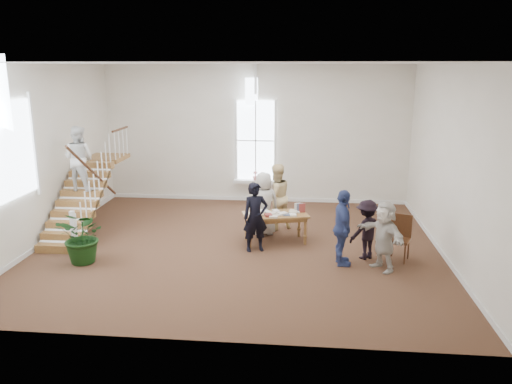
# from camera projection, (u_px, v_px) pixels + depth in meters

# --- Properties ---
(ground) EXTENTS (10.00, 10.00, 0.00)m
(ground) POSITION_uv_depth(u_px,v_px,m) (239.00, 246.00, 12.63)
(ground) COLOR #482B1C
(ground) RESTS_ON ground
(room_shell) EXTENTS (10.49, 10.00, 10.00)m
(room_shell) POSITION_uv_depth(u_px,v_px,m) (256.00, 190.00, 16.77)
(room_shell) COLOR silver
(room_shell) RESTS_ON ground
(staircase) EXTENTS (1.10, 4.10, 2.92)m
(staircase) POSITION_uv_depth(u_px,v_px,m) (81.00, 174.00, 13.36)
(staircase) COLOR brown
(staircase) RESTS_ON ground
(library_table) EXTENTS (1.79, 1.22, 0.82)m
(library_table) POSITION_uv_depth(u_px,v_px,m) (275.00, 217.00, 12.78)
(library_table) COLOR brown
(library_table) RESTS_ON ground
(police_officer) EXTENTS (0.74, 0.61, 1.72)m
(police_officer) POSITION_uv_depth(u_px,v_px,m) (255.00, 217.00, 12.15)
(police_officer) COLOR black
(police_officer) RESTS_ON ground
(elderly_woman) EXTENTS (0.98, 0.81, 1.71)m
(elderly_woman) POSITION_uv_depth(u_px,v_px,m) (264.00, 204.00, 13.35)
(elderly_woman) COLOR beige
(elderly_woman) RESTS_ON ground
(person_yellow) EXTENTS (1.13, 1.07, 1.85)m
(person_yellow) POSITION_uv_depth(u_px,v_px,m) (276.00, 197.00, 13.79)
(person_yellow) COLOR #F8DB9B
(person_yellow) RESTS_ON ground
(woman_cluster_a) EXTENTS (0.52, 1.07, 1.76)m
(woman_cluster_a) POSITION_uv_depth(u_px,v_px,m) (342.00, 228.00, 11.27)
(woman_cluster_a) COLOR navy
(woman_cluster_a) RESTS_ON ground
(woman_cluster_b) EXTENTS (1.06, 0.97, 1.43)m
(woman_cluster_b) POSITION_uv_depth(u_px,v_px,m) (367.00, 230.00, 11.69)
(woman_cluster_b) COLOR black
(woman_cluster_b) RESTS_ON ground
(woman_cluster_c) EXTENTS (1.17, 1.49, 1.58)m
(woman_cluster_c) POSITION_uv_depth(u_px,v_px,m) (384.00, 236.00, 11.02)
(woman_cluster_c) COLOR beige
(woman_cluster_c) RESTS_ON ground
(floor_plant) EXTENTS (1.34, 1.23, 1.27)m
(floor_plant) POSITION_uv_depth(u_px,v_px,m) (84.00, 237.00, 11.45)
(floor_plant) COLOR black
(floor_plant) RESTS_ON ground
(side_chair) EXTENTS (0.61, 0.61, 1.08)m
(side_chair) POSITION_uv_depth(u_px,v_px,m) (400.00, 234.00, 11.67)
(side_chair) COLOR #331B0E
(side_chair) RESTS_ON ground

